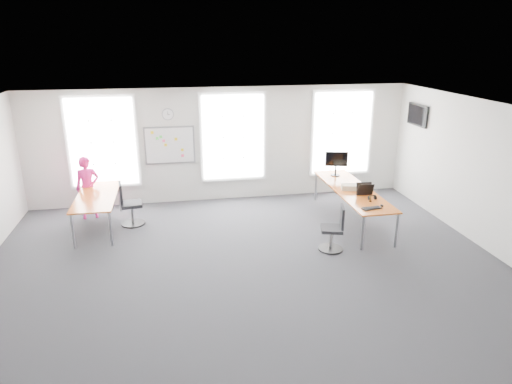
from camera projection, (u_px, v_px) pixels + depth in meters
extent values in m
plane|color=#2B2B30|center=(247.00, 267.00, 8.77)|extent=(10.00, 10.00, 0.00)
plane|color=silver|center=(246.00, 111.00, 7.80)|extent=(10.00, 10.00, 0.00)
plane|color=silver|center=(222.00, 145.00, 12.01)|extent=(10.00, 0.00, 10.00)
plane|color=silver|center=(312.00, 321.00, 4.57)|extent=(10.00, 0.00, 10.00)
plane|color=silver|center=(492.00, 179.00, 9.15)|extent=(0.00, 10.00, 10.00)
cube|color=white|center=(102.00, 142.00, 11.40)|extent=(1.60, 0.06, 2.20)
cube|color=white|center=(233.00, 137.00, 11.97)|extent=(1.60, 0.06, 2.20)
cube|color=white|center=(342.00, 133.00, 12.49)|extent=(1.60, 0.06, 2.20)
cube|color=#B75F23|center=(352.00, 190.00, 10.75)|extent=(0.87, 3.26, 0.03)
cylinder|color=gray|center=(363.00, 233.00, 9.35)|extent=(0.05, 0.05, 0.76)
cylinder|color=gray|center=(397.00, 230.00, 9.48)|extent=(0.05, 0.05, 0.76)
cylinder|color=gray|center=(316.00, 186.00, 12.28)|extent=(0.05, 0.05, 0.76)
cylinder|color=gray|center=(342.00, 185.00, 12.41)|extent=(0.05, 0.05, 0.76)
cube|color=#B75F23|center=(97.00, 196.00, 10.33)|extent=(0.87, 2.18, 0.03)
cylinder|color=gray|center=(73.00, 231.00, 9.43)|extent=(0.05, 0.05, 0.76)
cylinder|color=gray|center=(110.00, 229.00, 9.56)|extent=(0.05, 0.05, 0.76)
cylinder|color=gray|center=(89.00, 198.00, 11.35)|extent=(0.05, 0.05, 0.76)
cylinder|color=gray|center=(120.00, 197.00, 11.48)|extent=(0.05, 0.05, 0.76)
cylinder|color=black|center=(331.00, 249.00, 9.50)|extent=(0.51, 0.51, 0.03)
cylinder|color=gray|center=(331.00, 239.00, 9.43)|extent=(0.06, 0.06, 0.41)
cube|color=black|center=(332.00, 229.00, 9.35)|extent=(0.53, 0.53, 0.07)
cube|color=black|center=(342.00, 217.00, 9.25)|extent=(0.16, 0.41, 0.44)
cylinder|color=black|center=(133.00, 223.00, 10.78)|extent=(0.55, 0.55, 0.03)
cylinder|color=gray|center=(132.00, 214.00, 10.70)|extent=(0.06, 0.06, 0.45)
cube|color=black|center=(131.00, 204.00, 10.63)|extent=(0.53, 0.53, 0.07)
cube|color=black|center=(121.00, 193.00, 10.47)|extent=(0.11, 0.45, 0.48)
imported|color=#D51B75|center=(88.00, 188.00, 10.95)|extent=(0.62, 0.47, 1.52)
cube|color=white|center=(170.00, 145.00, 11.73)|extent=(1.20, 0.03, 0.90)
cylinder|color=gray|center=(168.00, 114.00, 11.47)|extent=(0.30, 0.04, 0.30)
cube|color=black|center=(418.00, 115.00, 11.68)|extent=(0.06, 0.90, 0.55)
cube|color=black|center=(372.00, 208.00, 9.52)|extent=(0.43, 0.23, 0.02)
ellipsoid|color=black|center=(382.00, 206.00, 9.64)|extent=(0.09, 0.12, 0.04)
cylinder|color=black|center=(370.00, 201.00, 9.95)|extent=(0.08, 0.08, 0.01)
cylinder|color=black|center=(369.00, 198.00, 10.03)|extent=(0.04, 0.09, 0.09)
cylinder|color=black|center=(375.00, 197.00, 10.05)|extent=(0.04, 0.09, 0.09)
cylinder|color=gold|center=(369.00, 198.00, 10.03)|extent=(0.01, 0.10, 0.10)
cube|color=black|center=(372.00, 196.00, 10.03)|extent=(0.16, 0.02, 0.01)
cube|color=black|center=(364.00, 188.00, 10.34)|extent=(0.36, 0.11, 0.29)
cube|color=orange|center=(365.00, 190.00, 10.26)|extent=(0.34, 0.12, 0.26)
cube|color=black|center=(366.00, 190.00, 10.25)|extent=(0.36, 0.13, 0.28)
cube|color=beige|center=(349.00, 187.00, 10.70)|extent=(0.40, 0.34, 0.12)
cylinder|color=black|center=(335.00, 175.00, 11.80)|extent=(0.23, 0.23, 0.02)
cylinder|color=black|center=(336.00, 171.00, 11.76)|extent=(0.05, 0.05, 0.23)
cube|color=black|center=(336.00, 159.00, 11.64)|extent=(0.56, 0.18, 0.38)
cube|color=black|center=(337.00, 159.00, 11.62)|extent=(0.51, 0.14, 0.34)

